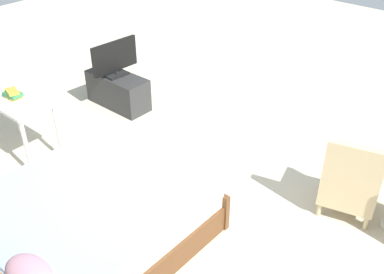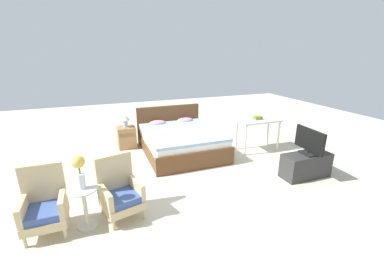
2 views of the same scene
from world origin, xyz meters
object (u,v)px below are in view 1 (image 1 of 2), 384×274
tv_flatscreen (115,58)px  vanity_desk (16,106)px  armchair_by_window_right (350,183)px  bed (80,226)px  book_stack (13,94)px  tv_stand (118,90)px

tv_flatscreen → vanity_desk: tv_flatscreen is taller
armchair_by_window_right → tv_flatscreen: (3.51, -0.01, 0.36)m
armchair_by_window_right → tv_flatscreen: size_ratio=1.26×
tv_flatscreen → vanity_desk: size_ratio=0.70×
bed → armchair_by_window_right: bearing=-127.9°
book_stack → tv_stand: bearing=-87.3°
armchair_by_window_right → vanity_desk: size_ratio=0.88×
armchair_by_window_right → vanity_desk: armchair_by_window_right is taller
bed → armchair_by_window_right: bed is taller
book_stack → vanity_desk: bearing=-23.9°
armchair_by_window_right → tv_flatscreen: 3.53m
tv_stand → vanity_desk: size_ratio=0.92×
tv_stand → book_stack: book_stack is taller
armchair_by_window_right → book_stack: 3.80m
bed → tv_stand: size_ratio=2.24×
bed → tv_stand: (1.88, -2.10, -0.06)m
tv_flatscreen → armchair_by_window_right: bearing=179.8°
tv_stand → armchair_by_window_right: bearing=179.8°
tv_stand → vanity_desk: (-0.05, 1.57, 0.42)m
tv_stand → book_stack: size_ratio=4.32×
armchair_by_window_right → tv_stand: armchair_by_window_right is taller
tv_stand → tv_flatscreen: (0.00, -0.00, 0.50)m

